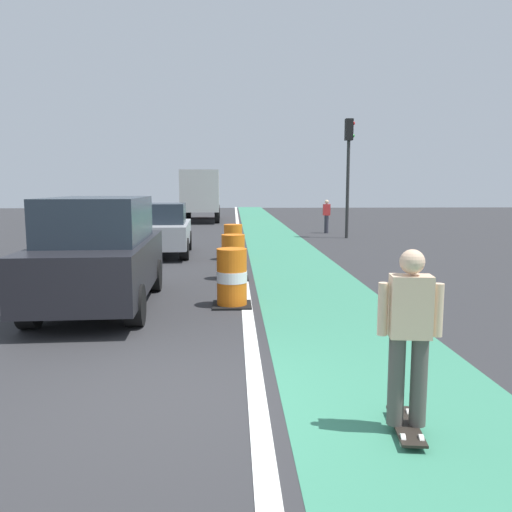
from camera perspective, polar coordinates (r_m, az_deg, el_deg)
ground_plane at (r=5.76m, az=-9.22°, el=-15.23°), size 100.00×100.00×0.00m
bike_lane_strip at (r=17.50m, az=3.24°, el=0.33°), size 2.50×80.00×0.01m
lane_divider_stripe at (r=17.41m, az=-1.68°, el=0.31°), size 0.20×80.00×0.01m
skateboarder_on_lane at (r=4.85m, az=16.56°, el=-8.43°), size 0.57×0.82×1.69m
parked_suv_nearest at (r=9.96m, az=-16.85°, el=0.44°), size 2.07×4.68×2.04m
parked_sedan_second at (r=17.17m, az=-10.52°, el=2.86°), size 2.07×4.18×1.70m
traffic_barrel_front at (r=9.67m, az=-2.68°, el=-2.47°), size 0.73×0.73×1.09m
traffic_barrel_mid at (r=12.48m, az=-2.53°, el=-0.17°), size 0.73×0.73×1.09m
traffic_barrel_back at (r=15.84m, az=-2.54°, el=1.49°), size 0.73×0.73×1.09m
delivery_truck_down_block at (r=34.18m, az=-6.05°, el=6.97°), size 2.50×7.65×3.23m
traffic_light_corner at (r=22.90m, az=10.18°, el=10.71°), size 0.41×0.32×5.10m
pedestrian_crossing at (r=25.22m, az=7.79°, el=4.48°), size 0.34×0.20×1.61m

